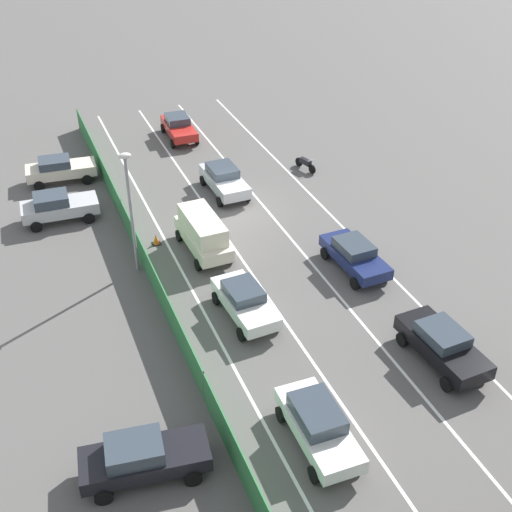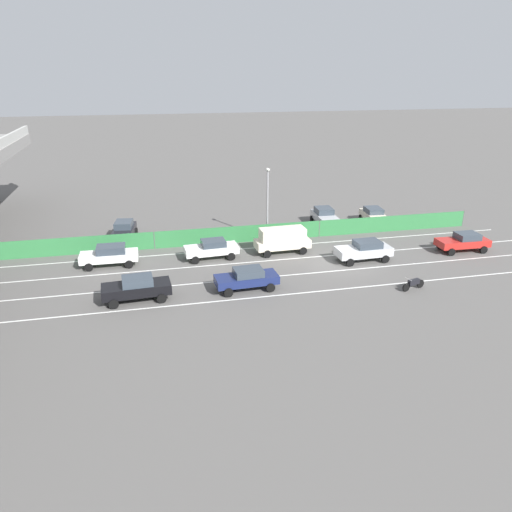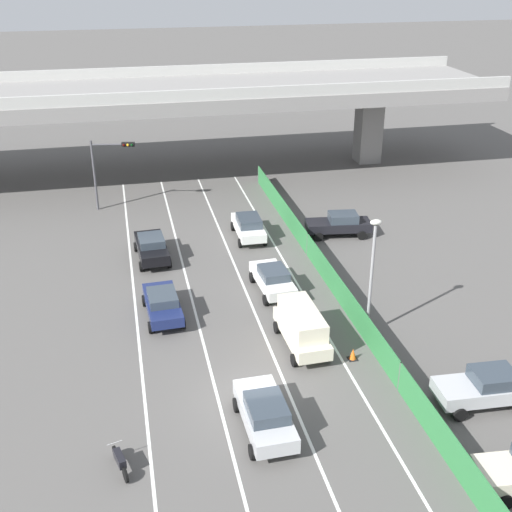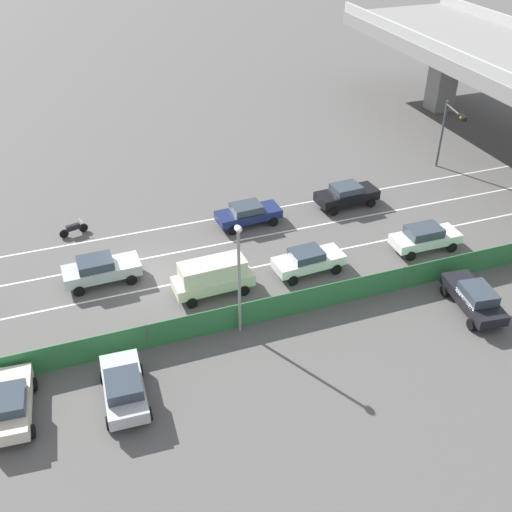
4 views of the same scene
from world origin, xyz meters
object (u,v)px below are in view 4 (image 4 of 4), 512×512
Objects in this scene: motorcycle at (73,229)px; car_sedan_black at (347,194)px; car_sedan_silver at (100,269)px; traffic_light at (450,126)px; car_van_cream at (213,276)px; car_hatchback_white at (425,237)px; parked_sedan_cream at (10,403)px; parked_wagon_silver at (124,387)px; traffic_cone at (195,318)px; parked_sedan_dark at (474,297)px; car_sedan_navy at (248,213)px; street_lamp at (239,269)px; car_sedan_white at (308,260)px.

car_sedan_black is at bearing 82.23° from motorcycle.
car_sedan_silver is 18.26m from car_sedan_black.
motorcycle is at bearing -90.37° from traffic_light.
motorcycle is at bearing -143.21° from car_van_cream.
car_hatchback_white is 7.17m from car_sedan_black.
car_hatchback_white is (3.42, 20.00, -0.01)m from car_sedan_silver.
motorcycle is at bearing 164.47° from parked_sedan_cream.
parked_wagon_silver is 6.46m from traffic_cone.
parked_sedan_cream is at bearing -91.40° from parked_sedan_dark.
traffic_cone is at bearing -37.46° from car_van_cream.
car_sedan_silver is 28.46m from traffic_light.
traffic_cone is (8.84, -6.12, -0.59)m from car_sedan_navy.
car_sedan_silver is (3.38, -10.40, 0.06)m from car_sedan_navy.
parked_sedan_dark is 13.40m from street_lamp.
parked_wagon_silver is 19.37m from parked_sedan_dark.
traffic_light is (-2.40, 9.76, 2.95)m from car_sedan_black.
parked_sedan_dark is at bearing 88.60° from parked_sedan_cream.
parked_sedan_cream is 36.31m from traffic_light.
car_van_cream is at bearing -90.56° from car_hatchback_white.
car_sedan_black is at bearing 118.58° from parked_sedan_cream.
parked_sedan_cream is 5.01m from parked_wagon_silver.
car_sedan_navy is 7.53m from car_sedan_black.
motorcycle is (-2.58, -18.94, -0.46)m from car_sedan_black.
car_hatchback_white is (6.80, 9.61, 0.05)m from car_sedan_navy.
traffic_light is at bearing 103.79° from car_sedan_black.
motorcycle is 16.02m from parked_wagon_silver.
street_lamp reaches higher than motorcycle.
car_sedan_black reaches higher than parked_sedan_cream.
car_hatchback_white is 23.05m from motorcycle.
parked_wagon_silver is at bearing -43.05° from car_van_cream.
car_sedan_white is 6.01m from car_van_cream.
street_lamp is (13.01, 7.35, 3.55)m from motorcycle.
car_sedan_navy is 7.53× the size of traffic_cone.
street_lamp reaches higher than car_van_cream.
car_sedan_white is 0.98× the size of car_sedan_silver.
parked_wagon_silver is (16.00, 0.72, 0.47)m from motorcycle.
car_sedan_white is 0.68× the size of street_lamp.
car_sedan_silver reaches higher than car_sedan_white.
car_sedan_white is at bearing -132.58° from parked_sedan_dark.
car_van_cream is 11.65m from motorcycle.
car_hatchback_white is 1.02× the size of parked_wagon_silver.
car_sedan_navy is 17.10m from parked_wagon_silver.
car_hatchback_white is at bearing 102.84° from parked_sedan_cream.
parked_wagon_silver is 0.80× the size of traffic_light.
parked_sedan_dark is at bearing 51.83° from motorcycle.
street_lamp is (-2.79, -12.74, 3.10)m from parked_sedan_dark.
parked_sedan_dark is 0.86× the size of traffic_light.
traffic_cone is at bearing -106.23° from parked_sedan_dark.
car_sedan_white is 7.45m from street_lamp.
car_sedan_silver is 20.29m from car_hatchback_white.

